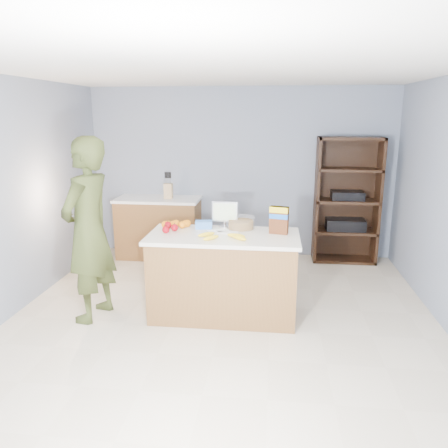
# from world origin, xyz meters

# --- Properties ---
(floor) EXTENTS (4.50, 5.00, 0.02)m
(floor) POSITION_xyz_m (0.00, 0.00, 0.00)
(floor) COLOR beige
(floor) RESTS_ON ground
(walls) EXTENTS (4.52, 5.02, 2.51)m
(walls) POSITION_xyz_m (0.00, 0.00, 1.65)
(walls) COLOR gray
(walls) RESTS_ON ground
(counter_peninsula) EXTENTS (1.56, 0.76, 0.90)m
(counter_peninsula) POSITION_xyz_m (0.00, 0.30, 0.42)
(counter_peninsula) COLOR brown
(counter_peninsula) RESTS_ON ground
(back_cabinet) EXTENTS (1.24, 0.62, 0.90)m
(back_cabinet) POSITION_xyz_m (-1.20, 2.20, 0.45)
(back_cabinet) COLOR brown
(back_cabinet) RESTS_ON ground
(shelving_unit) EXTENTS (0.90, 0.40, 1.80)m
(shelving_unit) POSITION_xyz_m (1.55, 2.35, 0.86)
(shelving_unit) COLOR black
(shelving_unit) RESTS_ON ground
(person) EXTENTS (0.59, 0.77, 1.91)m
(person) POSITION_xyz_m (-1.37, 0.11, 0.95)
(person) COLOR #363F1C
(person) RESTS_ON ground
(knife_block) EXTENTS (0.12, 0.10, 0.31)m
(knife_block) POSITION_xyz_m (-1.04, 2.19, 1.02)
(knife_block) COLOR tan
(knife_block) RESTS_ON back_cabinet
(envelopes) EXTENTS (0.34, 0.22, 0.00)m
(envelopes) POSITION_xyz_m (-0.02, 0.41, 0.90)
(envelopes) COLOR white
(envelopes) RESTS_ON counter_peninsula
(bananas) EXTENTS (0.52, 0.29, 0.04)m
(bananas) POSITION_xyz_m (0.01, 0.16, 0.92)
(bananas) COLOR yellow
(bananas) RESTS_ON counter_peninsula
(apples) EXTENTS (0.18, 0.27, 0.08)m
(apples) POSITION_xyz_m (-0.59, 0.37, 0.94)
(apples) COLOR #93040F
(apples) RESTS_ON counter_peninsula
(oranges) EXTENTS (0.31, 0.16, 0.08)m
(oranges) POSITION_xyz_m (-0.54, 0.52, 0.94)
(oranges) COLOR orange
(oranges) RESTS_ON counter_peninsula
(blue_carton) EXTENTS (0.19, 0.14, 0.08)m
(blue_carton) POSITION_xyz_m (-0.24, 0.53, 0.94)
(blue_carton) COLOR blue
(blue_carton) RESTS_ON counter_peninsula
(salad_bowl) EXTENTS (0.30, 0.30, 0.13)m
(salad_bowl) POSITION_xyz_m (0.16, 0.57, 0.96)
(salad_bowl) COLOR #267219
(salad_bowl) RESTS_ON counter_peninsula
(tv) EXTENTS (0.28, 0.12, 0.28)m
(tv) POSITION_xyz_m (-0.02, 0.62, 1.06)
(tv) COLOR silver
(tv) RESTS_ON counter_peninsula
(cereal_box) EXTENTS (0.20, 0.12, 0.29)m
(cereal_box) POSITION_xyz_m (0.57, 0.40, 1.07)
(cereal_box) COLOR #592B14
(cereal_box) RESTS_ON counter_peninsula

